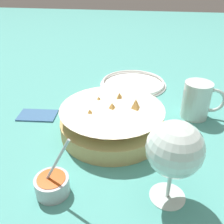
# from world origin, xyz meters

# --- Properties ---
(ground_plane) EXTENTS (4.00, 4.00, 0.00)m
(ground_plane) POSITION_xyz_m (0.00, 0.00, 0.00)
(ground_plane) COLOR teal
(food_basket) EXTENTS (0.25, 0.25, 0.09)m
(food_basket) POSITION_xyz_m (0.01, 0.04, 0.03)
(food_basket) COLOR tan
(food_basket) RESTS_ON ground_plane
(sauce_cup) EXTENTS (0.07, 0.06, 0.13)m
(sauce_cup) POSITION_xyz_m (-0.07, -0.17, 0.02)
(sauce_cup) COLOR #B7B7BC
(sauce_cup) RESTS_ON ground_plane
(wine_glass) EXTENTS (0.09, 0.09, 0.16)m
(wine_glass) POSITION_xyz_m (0.14, -0.14, 0.11)
(wine_glass) COLOR silver
(wine_glass) RESTS_ON ground_plane
(beer_mug) EXTENTS (0.11, 0.07, 0.10)m
(beer_mug) POSITION_xyz_m (0.22, 0.15, 0.05)
(beer_mug) COLOR silver
(beer_mug) RESTS_ON ground_plane
(side_plate) EXTENTS (0.23, 0.23, 0.01)m
(side_plate) POSITION_xyz_m (0.04, 0.34, 0.01)
(side_plate) COLOR white
(side_plate) RESTS_ON ground_plane
(napkin) EXTENTS (0.11, 0.07, 0.01)m
(napkin) POSITION_xyz_m (-0.21, 0.09, 0.00)
(napkin) COLOR #38608E
(napkin) RESTS_ON ground_plane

